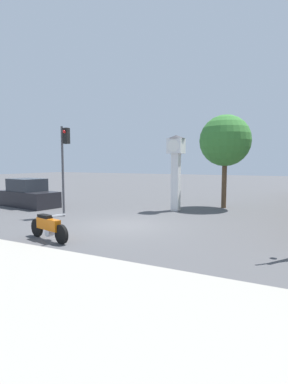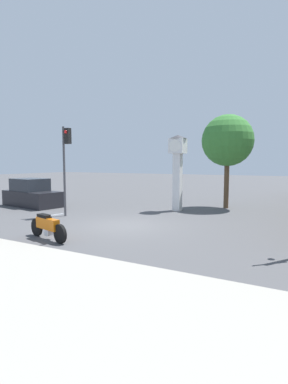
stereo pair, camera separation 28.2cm
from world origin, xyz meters
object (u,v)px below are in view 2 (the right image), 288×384
Objects in this scene: traffic_light at (66,155)px; parked_car at (32,195)px; motorcycle at (48,226)px; street_tree at (228,141)px; clock_tower at (178,161)px.

parked_car is at bearing 159.82° from traffic_light.
traffic_light is 1.06× the size of parked_car.
motorcycle is 0.40× the size of street_tree.
street_tree is (6.69, 6.91, 0.96)m from traffic_light.
motorcycle is 9.35m from parked_car.
clock_tower is at bearing 93.09° from motorcycle.
street_tree is at bearing 33.22° from parked_car.
street_tree is (2.28, 2.42, 1.23)m from clock_tower.
parked_car is at bearing -162.91° from clock_tower.
motorcycle is at bearing -109.74° from street_tree.
street_tree reaches higher than traffic_light.
traffic_light is at bearing 138.70° from motorcycle.
traffic_light is 0.81× the size of street_tree.
street_tree reaches higher than clock_tower.
clock_tower is 0.77× the size of street_tree.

